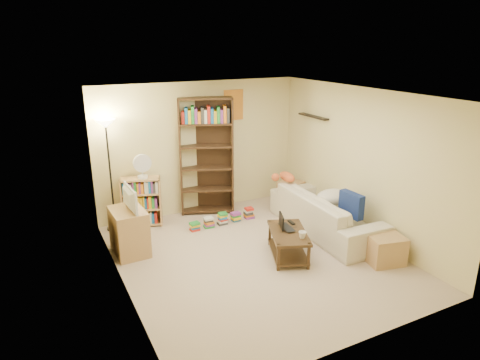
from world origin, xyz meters
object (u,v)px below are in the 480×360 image
(desk_fan, at_px, (142,166))
(end_cabinet, at_px, (385,249))
(tv_stand, at_px, (129,232))
(short_bookshelf, at_px, (142,202))
(coffee_table, at_px, (288,240))
(laptop, at_px, (290,227))
(mug, at_px, (302,235))
(television, at_px, (126,199))
(tall_bookshelf, at_px, (206,154))
(floor_lamp, at_px, (107,143))
(sofa, at_px, (326,213))
(tabby_cat, at_px, (285,177))
(side_table, at_px, (291,193))

(desk_fan, height_order, end_cabinet, desk_fan)
(tv_stand, xyz_separation_m, short_bookshelf, (0.45, 0.97, 0.08))
(coffee_table, xyz_separation_m, laptop, (0.09, 0.10, 0.16))
(tv_stand, relative_size, desk_fan, 1.66)
(mug, xyz_separation_m, television, (-2.21, 1.51, 0.44))
(tv_stand, bearing_deg, television, 0.00)
(tall_bookshelf, bearing_deg, end_cabinet, -41.48)
(coffee_table, distance_m, floor_lamp, 3.40)
(desk_fan, bearing_deg, end_cabinet, -46.30)
(sofa, bearing_deg, short_bookshelf, 60.53)
(tabby_cat, xyz_separation_m, tall_bookshelf, (-1.22, 0.84, 0.40))
(laptop, relative_size, mug, 2.43)
(coffee_table, distance_m, laptop, 0.21)
(television, relative_size, floor_lamp, 0.33)
(tall_bookshelf, relative_size, side_table, 4.59)
(sofa, distance_m, television, 3.38)
(mug, bearing_deg, end_cabinet, -25.27)
(end_cabinet, bearing_deg, coffee_table, 145.51)
(sofa, bearing_deg, end_cabinet, -173.65)
(tabby_cat, distance_m, laptop, 1.54)
(desk_fan, bearing_deg, mug, -55.05)
(short_bookshelf, bearing_deg, television, -97.17)
(mug, xyz_separation_m, end_cabinet, (1.14, -0.54, -0.26))
(sofa, height_order, side_table, sofa)
(tv_stand, height_order, desk_fan, desk_fan)
(coffee_table, bearing_deg, sofa, 46.36)
(tabby_cat, distance_m, tv_stand, 3.01)
(desk_fan, height_order, side_table, desk_fan)
(side_table, distance_m, end_cabinet, 2.68)
(tall_bookshelf, bearing_deg, television, -128.73)
(side_table, bearing_deg, sofa, -97.10)
(sofa, relative_size, tabby_cat, 4.41)
(coffee_table, xyz_separation_m, short_bookshelf, (-1.70, 2.20, 0.18))
(coffee_table, bearing_deg, side_table, 77.93)
(floor_lamp, bearing_deg, coffee_table, -45.82)
(laptop, relative_size, end_cabinet, 0.75)
(laptop, bearing_deg, desk_fan, 47.00)
(laptop, relative_size, tv_stand, 0.53)
(mug, height_order, floor_lamp, floor_lamp)
(tv_stand, relative_size, floor_lamp, 0.37)
(mug, distance_m, tv_stand, 2.68)
(laptop, distance_m, tall_bookshelf, 2.33)
(floor_lamp, bearing_deg, tabby_cat, -15.66)
(television, relative_size, tall_bookshelf, 0.29)
(television, xyz_separation_m, short_bookshelf, (0.45, 0.97, -0.46))
(sofa, xyz_separation_m, tall_bookshelf, (-1.50, 1.76, 0.83))
(floor_lamp, bearing_deg, tall_bookshelf, 0.00)
(floor_lamp, relative_size, end_cabinet, 3.81)
(laptop, height_order, television, television)
(tv_stand, distance_m, television, 0.55)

